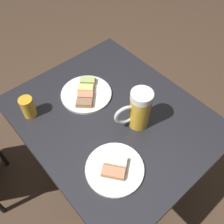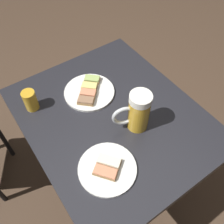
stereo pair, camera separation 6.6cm
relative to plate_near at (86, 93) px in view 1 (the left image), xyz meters
The scene contains 6 objects.
ground_plane 0.79m from the plate_near, 93.93° to the left, with size 6.00×6.00×0.00m, color #4C3828.
cafe_table 0.24m from the plate_near, 93.93° to the left, with size 0.67×0.80×0.76m.
plate_near is the anchor object (origin of this frame).
plate_far 0.37m from the plate_near, 68.01° to the left, with size 0.21×0.21×0.03m.
beer_mug 0.27m from the plate_near, 103.04° to the left, with size 0.14×0.08×0.17m.
beer_glass_small 0.25m from the plate_near, 15.16° to the right, with size 0.05×0.05×0.09m, color gold.
Camera 1 is at (0.41, 0.47, 1.57)m, focal length 39.97 mm.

